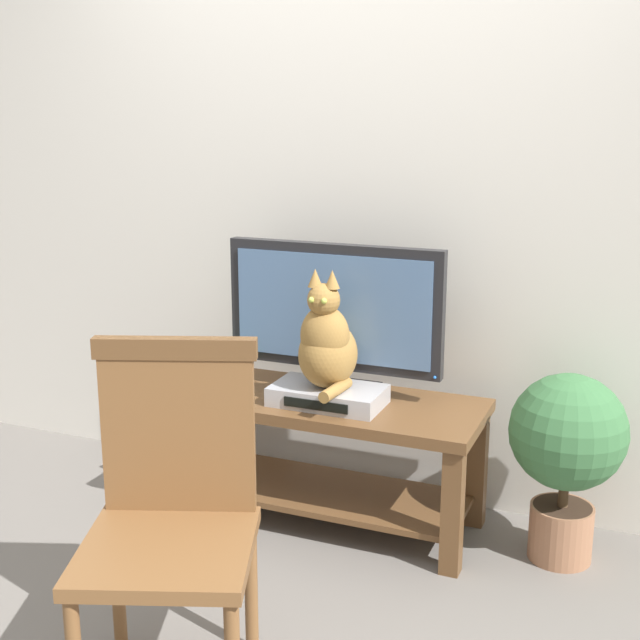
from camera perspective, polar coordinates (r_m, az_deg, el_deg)
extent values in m
plane|color=slate|center=(3.08, -3.22, -17.43)|extent=(12.00, 12.00, 0.00)
cube|color=silver|center=(3.51, 3.25, 10.58)|extent=(7.00, 0.12, 2.80)
cube|color=brown|center=(3.31, 0.33, -5.64)|extent=(1.23, 0.50, 0.04)
cube|color=brown|center=(3.49, -9.67, -9.36)|extent=(0.07, 0.07, 0.47)
cube|color=brown|center=(3.08, 8.89, -12.60)|extent=(0.07, 0.07, 0.47)
cube|color=brown|center=(3.80, -6.49, -7.24)|extent=(0.07, 0.07, 0.47)
cube|color=brown|center=(3.43, 10.51, -9.80)|extent=(0.07, 0.07, 0.47)
cube|color=brown|center=(3.46, 0.33, -11.46)|extent=(1.13, 0.42, 0.02)
cube|color=black|center=(3.38, 0.93, -4.57)|extent=(0.34, 0.20, 0.03)
cube|color=black|center=(3.37, 0.93, -3.76)|extent=(0.06, 0.04, 0.07)
cube|color=black|center=(3.29, 0.95, 0.90)|extent=(0.87, 0.05, 0.49)
cube|color=#4C6B93|center=(3.27, 0.76, 0.80)|extent=(0.80, 0.01, 0.42)
sphere|color=#2672F2|center=(3.20, 7.72, -3.85)|extent=(0.01, 0.01, 0.01)
cube|color=#ADADB2|center=(3.23, 0.54, -5.08)|extent=(0.42, 0.24, 0.07)
cube|color=black|center=(3.13, -0.31, -5.75)|extent=(0.25, 0.01, 0.04)
ellipsoid|color=olive|center=(3.18, 0.54, -2.32)|extent=(0.22, 0.25, 0.25)
ellipsoid|color=olive|center=(3.13, 0.33, -1.07)|extent=(0.19, 0.16, 0.23)
sphere|color=olive|center=(3.09, 0.25, 1.37)|extent=(0.12, 0.12, 0.12)
cone|color=olive|center=(3.09, -0.33, 2.85)|extent=(0.05, 0.05, 0.07)
cone|color=olive|center=(3.06, 0.83, 2.76)|extent=(0.05, 0.05, 0.07)
sphere|color=#B2C64C|center=(3.05, -0.58, 1.36)|extent=(0.02, 0.02, 0.02)
sphere|color=#B2C64C|center=(3.03, 0.27, 1.28)|extent=(0.02, 0.02, 0.02)
cylinder|color=olive|center=(3.11, 1.06, -4.71)|extent=(0.06, 0.20, 0.04)
cylinder|color=brown|center=(2.74, -13.43, -16.96)|extent=(0.04, 0.04, 0.43)
cylinder|color=brown|center=(2.67, -4.65, -17.51)|extent=(0.04, 0.04, 0.43)
cube|color=brown|center=(2.41, -10.25, -15.00)|extent=(0.60, 0.60, 0.04)
cube|color=brown|center=(2.48, -9.52, -6.99)|extent=(0.42, 0.19, 0.52)
cube|color=brown|center=(2.41, -9.73, -1.88)|extent=(0.45, 0.20, 0.06)
cube|color=#38664C|center=(3.47, -7.01, -4.13)|extent=(0.21, 0.18, 0.04)
cube|color=olive|center=(3.45, -7.10, -3.57)|extent=(0.24, 0.20, 0.04)
cube|color=#38664C|center=(3.44, -7.16, -3.04)|extent=(0.22, 0.20, 0.03)
cylinder|color=#9E6B4C|center=(3.32, 15.86, -13.53)|extent=(0.23, 0.23, 0.21)
cylinder|color=#332319|center=(3.28, 15.97, -12.07)|extent=(0.21, 0.21, 0.02)
cylinder|color=#4C3823|center=(3.25, 16.05, -10.96)|extent=(0.04, 0.04, 0.12)
sphere|color=#386B3D|center=(3.16, 16.33, -7.21)|extent=(0.42, 0.42, 0.42)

